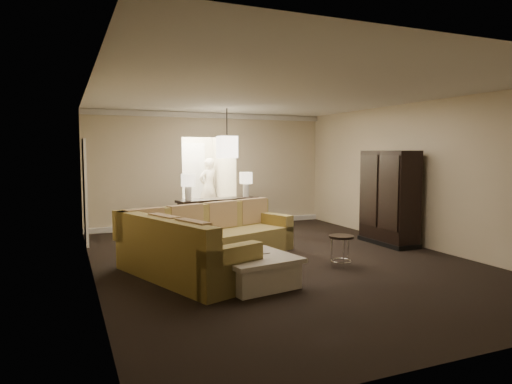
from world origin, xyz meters
name	(u,v)px	position (x,y,z in m)	size (l,w,h in m)	color
ground	(280,260)	(0.00, 0.00, 0.00)	(8.00, 8.00, 0.00)	black
wall_back	(210,170)	(0.00, 4.00, 1.40)	(6.00, 0.04, 2.80)	beige
wall_front	(481,202)	(0.00, -4.00, 1.40)	(6.00, 0.04, 2.80)	beige
wall_left	(91,183)	(-3.00, 0.00, 1.40)	(0.04, 8.00, 2.80)	beige
wall_right	(420,175)	(3.00, 0.00, 1.40)	(0.04, 8.00, 2.80)	beige
ceiling	(281,94)	(0.00, 0.00, 2.80)	(6.00, 8.00, 0.02)	silver
crown_molding	(210,116)	(0.00, 3.95, 2.73)	(6.00, 0.10, 0.12)	silver
baseboard	(211,223)	(0.00, 3.95, 0.06)	(6.00, 0.10, 0.12)	silver
side_door	(85,192)	(-2.97, 2.80, 1.05)	(0.05, 0.90, 2.10)	white
foyer	(195,172)	(0.00, 5.34, 1.30)	(1.44, 2.02, 2.80)	silver
sectional_sofa	(207,242)	(-1.24, 0.16, 0.37)	(3.29, 3.31, 0.94)	brown
coffee_table	(254,270)	(-0.98, -1.20, 0.22)	(1.21, 1.21, 0.44)	beige
console_table	(218,212)	(-0.07, 3.12, 0.46)	(2.04, 0.85, 0.77)	black
armoire	(389,200)	(2.59, 0.39, 0.89)	(0.56, 1.30, 1.87)	black
drink_table	(341,244)	(0.72, -0.77, 0.36)	(0.40, 0.40, 0.50)	black
table_lamp_left	(188,183)	(-0.83, 2.96, 1.16)	(0.31, 0.31, 0.59)	silver
table_lamp_right	(246,180)	(0.68, 3.27, 1.16)	(0.31, 0.31, 0.59)	silver
pendant_light	(227,147)	(0.00, 2.70, 1.95)	(0.38, 0.38, 1.09)	black
person	(209,184)	(0.45, 5.60, 0.93)	(0.67, 0.45, 1.85)	silver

